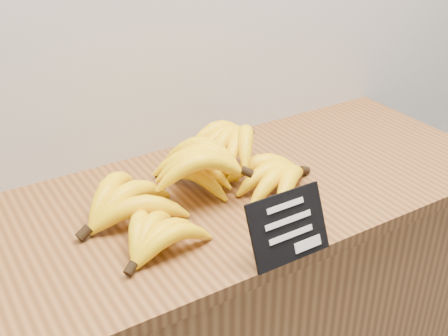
# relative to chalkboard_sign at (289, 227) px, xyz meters

# --- Properties ---
(counter_top) EXTENTS (1.38, 0.54, 0.03)m
(counter_top) POSITION_rel_chalkboard_sign_xyz_m (-0.01, 0.25, -0.07)
(counter_top) COLOR brown
(counter_top) RESTS_ON counter
(chalkboard_sign) EXTENTS (0.16, 0.06, 0.12)m
(chalkboard_sign) POSITION_rel_chalkboard_sign_xyz_m (0.00, 0.00, 0.00)
(chalkboard_sign) COLOR black
(chalkboard_sign) RESTS_ON counter_top
(banana_pile) EXTENTS (0.53, 0.35, 0.12)m
(banana_pile) POSITION_rel_chalkboard_sign_xyz_m (-0.05, 0.24, -0.01)
(banana_pile) COLOR yellow
(banana_pile) RESTS_ON counter_top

